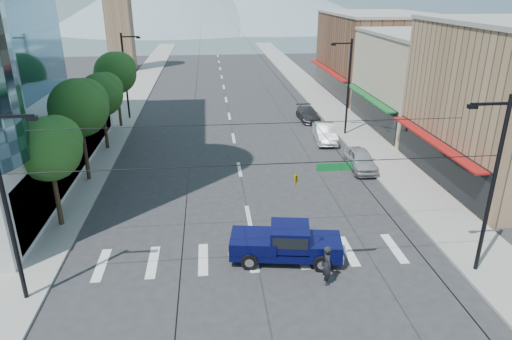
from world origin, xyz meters
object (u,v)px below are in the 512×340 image
at_px(pedestrian, 327,265).
at_px(parked_car_far, 308,114).
at_px(pickup_truck, 285,242).
at_px(parked_car_near, 361,160).
at_px(parked_car_mid, 325,133).

xyz_separation_m(pedestrian, parked_car_far, (5.16, 28.58, -0.33)).
xyz_separation_m(pickup_truck, parked_car_near, (7.94, 12.01, -0.24)).
height_order(parked_car_near, parked_car_mid, parked_car_mid).
height_order(pedestrian, parked_car_far, pedestrian).
bearing_deg(pedestrian, parked_car_far, -11.63).
xyz_separation_m(pedestrian, parked_car_near, (6.27, 14.23, -0.21)).
height_order(pedestrian, parked_car_mid, pedestrian).
xyz_separation_m(pickup_truck, parked_car_far, (6.83, 26.36, -0.35)).
bearing_deg(parked_car_mid, pedestrian, -98.85).
bearing_deg(parked_car_mid, pickup_truck, -104.90).
distance_m(parked_car_near, parked_car_mid, 7.24).
bearing_deg(parked_car_mid, parked_car_far, 95.09).
distance_m(pickup_truck, parked_car_far, 27.23).
distance_m(pedestrian, parked_car_far, 29.05).
distance_m(pickup_truck, parked_car_near, 14.39).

